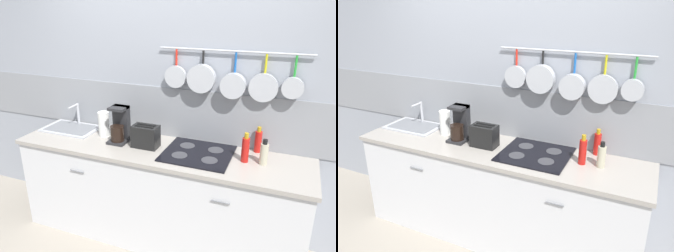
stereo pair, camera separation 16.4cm
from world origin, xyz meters
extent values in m
plane|color=#9E9384|center=(0.00, 0.00, 0.00)|extent=(12.00, 12.00, 0.00)
cube|color=#999EA8|center=(0.00, 0.35, 1.30)|extent=(7.20, 0.06, 2.60)
cube|color=gray|center=(0.00, 0.35, 1.16)|extent=(7.20, 0.07, 0.47)
cylinder|color=#B7BABF|center=(0.54, 0.30, 1.75)|extent=(1.25, 0.02, 0.02)
cylinder|color=red|center=(0.06, 0.30, 1.67)|extent=(0.02, 0.02, 0.14)
cylinder|color=#B7BABF|center=(0.06, 0.28, 1.51)|extent=(0.19, 0.04, 0.19)
cylinder|color=black|center=(0.30, 0.30, 1.69)|extent=(0.02, 0.02, 0.11)
cylinder|color=#B7BABF|center=(0.30, 0.26, 1.52)|extent=(0.24, 0.07, 0.24)
cylinder|color=#1959B2|center=(0.57, 0.30, 1.66)|extent=(0.02, 0.02, 0.16)
cylinder|color=#B7BABF|center=(0.57, 0.26, 1.48)|extent=(0.21, 0.07, 0.21)
cylinder|color=gold|center=(0.81, 0.30, 1.67)|extent=(0.02, 0.02, 0.15)
cylinder|color=#B7BABF|center=(0.81, 0.28, 1.48)|extent=(0.23, 0.04, 0.23)
cylinder|color=green|center=(1.03, 0.30, 1.66)|extent=(0.02, 0.02, 0.16)
cylinder|color=#B7BABF|center=(1.03, 0.27, 1.50)|extent=(0.17, 0.06, 0.17)
cube|color=silver|center=(0.00, 0.00, 0.44)|extent=(2.57, 0.58, 0.89)
cylinder|color=slate|center=(-0.64, -0.30, 0.73)|extent=(0.14, 0.01, 0.01)
cylinder|color=slate|center=(0.64, -0.30, 0.73)|extent=(0.14, 0.01, 0.01)
cube|color=#A59E93|center=(0.00, 0.00, 0.90)|extent=(2.61, 0.62, 0.03)
cube|color=#B7BABF|center=(-0.99, 0.11, 0.93)|extent=(0.55, 0.35, 0.01)
cube|color=slate|center=(-0.99, 0.11, 0.94)|extent=(0.46, 0.28, 0.00)
cylinder|color=#B7BABF|center=(-0.99, 0.25, 1.04)|extent=(0.03, 0.03, 0.23)
cylinder|color=#B7BABF|center=(-0.99, 0.18, 1.14)|extent=(0.02, 0.14, 0.02)
cylinder|color=white|center=(-0.59, 0.10, 1.04)|extent=(0.10, 0.10, 0.23)
cube|color=#262628|center=(-0.39, 0.01, 0.93)|extent=(0.17, 0.19, 0.02)
cube|color=#262628|center=(-0.39, 0.08, 1.09)|extent=(0.15, 0.07, 0.33)
cylinder|color=black|center=(-0.39, -0.01, 1.01)|extent=(0.12, 0.12, 0.14)
cube|color=#262628|center=(-0.39, 0.03, 1.24)|extent=(0.15, 0.14, 0.02)
cube|color=black|center=(-0.11, 0.01, 1.02)|extent=(0.23, 0.14, 0.20)
cube|color=black|center=(-0.11, -0.02, 1.12)|extent=(0.17, 0.03, 0.00)
cube|color=black|center=(-0.11, 0.03, 1.12)|extent=(0.17, 0.03, 0.00)
cube|color=black|center=(-0.24, 0.01, 1.06)|extent=(0.02, 0.02, 0.02)
cube|color=black|center=(0.36, 0.04, 0.93)|extent=(0.57, 0.52, 0.01)
cylinder|color=#38383D|center=(0.23, -0.07, 0.93)|extent=(0.13, 0.13, 0.00)
cylinder|color=#38383D|center=(0.49, -0.07, 0.93)|extent=(0.13, 0.13, 0.00)
cylinder|color=#38383D|center=(0.23, 0.14, 0.93)|extent=(0.13, 0.13, 0.00)
cylinder|color=#38383D|center=(0.49, 0.14, 0.93)|extent=(0.13, 0.13, 0.00)
cylinder|color=red|center=(0.74, 0.04, 1.02)|extent=(0.06, 0.06, 0.20)
cylinder|color=#B28C19|center=(0.74, 0.04, 1.14)|extent=(0.03, 0.03, 0.04)
cylinder|color=red|center=(0.82, 0.27, 1.01)|extent=(0.06, 0.06, 0.19)
cylinder|color=#B28C19|center=(0.82, 0.27, 1.13)|extent=(0.03, 0.03, 0.04)
cylinder|color=#BFB799|center=(0.89, 0.05, 1.01)|extent=(0.06, 0.06, 0.17)
cylinder|color=black|center=(0.89, 0.05, 1.11)|extent=(0.03, 0.03, 0.04)
camera|label=1|loc=(1.05, -2.38, 2.12)|focal=35.00mm
camera|label=2|loc=(1.20, -2.31, 2.12)|focal=35.00mm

